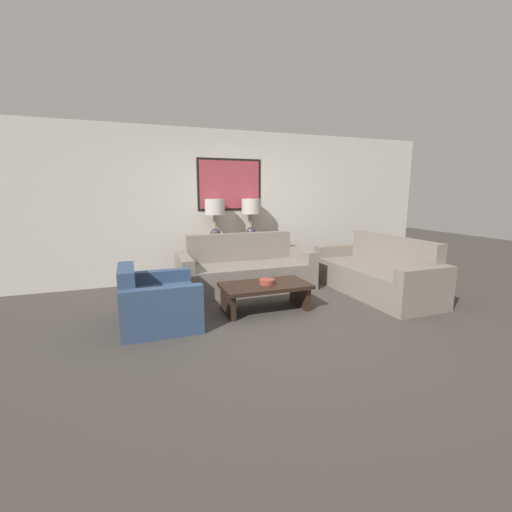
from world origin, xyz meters
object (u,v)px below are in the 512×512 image
at_px(console_table, 234,259).
at_px(table_lamp_left, 215,211).
at_px(couch_by_side, 376,274).
at_px(armchair_near_back_wall, 157,303).
at_px(table_lamp_right, 251,211).
at_px(couch_by_back_wall, 245,271).
at_px(coffee_table, 265,291).
at_px(decorative_bowl, 267,282).

xyz_separation_m(console_table, table_lamp_left, (-0.33, 0.00, 0.87)).
bearing_deg(couch_by_side, armchair_near_back_wall, -177.31).
xyz_separation_m(console_table, armchair_near_back_wall, (-1.49, -1.75, -0.11)).
height_order(table_lamp_right, couch_by_side, table_lamp_right).
relative_size(console_table, armchair_near_back_wall, 1.23).
height_order(couch_by_back_wall, couch_by_side, same).
relative_size(couch_by_side, armchair_near_back_wall, 2.19).
height_order(table_lamp_left, couch_by_back_wall, table_lamp_left).
relative_size(table_lamp_right, couch_by_back_wall, 0.33).
bearing_deg(couch_by_back_wall, coffee_table, -94.43).
bearing_deg(table_lamp_left, couch_by_back_wall, -63.11).
height_order(console_table, couch_by_back_wall, couch_by_back_wall).
xyz_separation_m(table_lamp_left, decorative_bowl, (0.26, -1.76, -0.84)).
relative_size(couch_by_back_wall, couch_by_side, 1.00).
relative_size(console_table, couch_by_back_wall, 0.56).
bearing_deg(coffee_table, console_table, 87.23).
xyz_separation_m(table_lamp_left, couch_by_back_wall, (0.33, -0.66, -0.94)).
xyz_separation_m(table_lamp_right, coffee_table, (-0.42, -1.74, -0.97)).
distance_m(table_lamp_left, couch_by_side, 2.87).
bearing_deg(coffee_table, decorative_bowl, -50.18).
height_order(couch_by_side, armchair_near_back_wall, couch_by_side).
bearing_deg(decorative_bowl, armchair_near_back_wall, 179.47).
xyz_separation_m(couch_by_side, decorative_bowl, (-1.92, -0.17, 0.10)).
bearing_deg(decorative_bowl, table_lamp_left, 98.54).
xyz_separation_m(couch_by_back_wall, couch_by_side, (1.85, -0.94, 0.00)).
xyz_separation_m(couch_by_back_wall, armchair_near_back_wall, (-1.49, -1.09, -0.03)).
bearing_deg(couch_by_back_wall, decorative_bowl, -93.52).
height_order(table_lamp_right, decorative_bowl, table_lamp_right).
xyz_separation_m(console_table, decorative_bowl, (-0.07, -1.76, 0.03)).
bearing_deg(table_lamp_left, coffee_table, -81.89).
bearing_deg(table_lamp_left, decorative_bowl, -81.46).
distance_m(table_lamp_right, couch_by_side, 2.40).
distance_m(table_lamp_right, armchair_near_back_wall, 2.71).
relative_size(couch_by_side, coffee_table, 1.85).
distance_m(couch_by_side, decorative_bowl, 1.93).
height_order(console_table, table_lamp_left, table_lamp_left).
bearing_deg(decorative_bowl, couch_by_back_wall, 86.48).
height_order(couch_by_back_wall, decorative_bowl, couch_by_back_wall).
height_order(table_lamp_left, coffee_table, table_lamp_left).
xyz_separation_m(couch_by_side, coffee_table, (-1.94, -0.15, -0.02)).
relative_size(table_lamp_left, couch_by_side, 0.33).
height_order(table_lamp_left, decorative_bowl, table_lamp_left).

